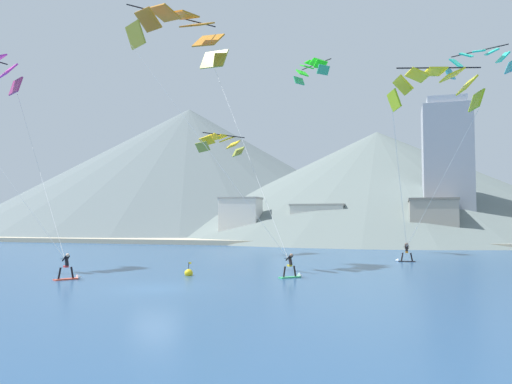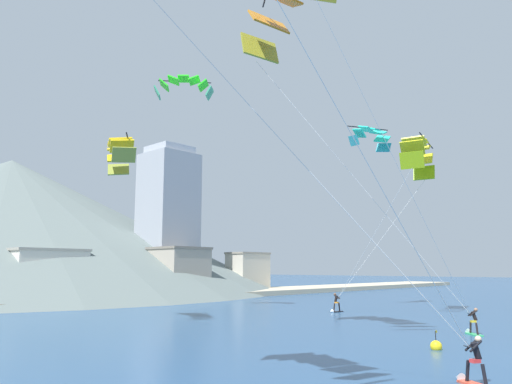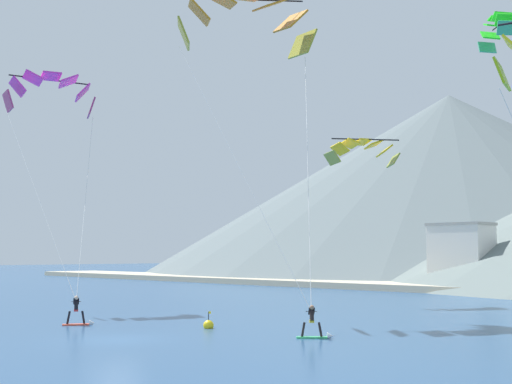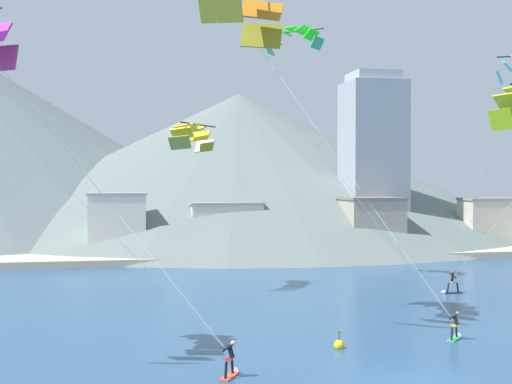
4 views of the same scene
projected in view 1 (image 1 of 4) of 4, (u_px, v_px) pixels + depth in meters
name	position (u px, v px, depth m)	size (l,w,h in m)	color
ground_plane	(156.00, 289.00, 26.79)	(400.00, 400.00, 0.00)	navy
kitesurfer_near_lead	(70.00, 272.00, 30.94)	(1.20, 1.71, 1.71)	#E54C33
kitesurfer_near_trail	(404.00, 256.00, 43.92)	(1.74, 0.57, 1.75)	black
kitesurfer_mid_center	(293.00, 271.00, 31.91)	(1.50, 1.53, 1.63)	#33B266
parafoil_kite_near_trail	(435.00, 85.00, 36.99)	(6.92, 8.96, 13.50)	#8EB613
parafoil_kite_mid_center	(180.00, 30.00, 40.90)	(13.58, 9.69, 19.55)	olive
parafoil_kite_distant_high_outer	(479.00, 60.00, 42.59)	(5.64, 2.63, 2.41)	teal
parafoil_kite_distant_low_drift	(221.00, 142.00, 54.79)	(4.19, 6.03, 2.13)	olive
parafoil_kite_distant_mid_solo	(311.00, 68.00, 57.23)	(4.90, 4.89, 2.14)	#36A972
race_marker_buoy	(189.00, 273.00, 33.03)	(0.56, 0.56, 1.02)	yellow
shoreline_strip	(311.00, 242.00, 72.96)	(180.00, 10.00, 0.70)	beige
shore_building_harbour_front	(433.00, 222.00, 69.68)	(6.54, 6.41, 6.67)	#A89E8E
shore_building_promenade_mid	(241.00, 220.00, 79.40)	(6.40, 4.20, 7.24)	silver
shore_building_quay_east	(318.00, 224.00, 76.92)	(8.43, 4.30, 6.09)	silver
highrise_tower	(447.00, 172.00, 75.27)	(7.00, 7.00, 22.03)	#999EA8
mountain_peak_west_ridge	(189.00, 171.00, 140.43)	(119.27, 119.27, 34.95)	slate
mountain_peak_central_summit	(378.00, 184.00, 107.72)	(94.28, 94.28, 22.74)	slate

